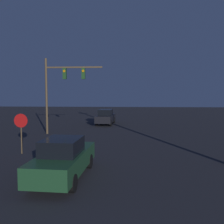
# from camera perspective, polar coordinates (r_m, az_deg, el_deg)

# --- Properties ---
(car_near) EXTENTS (1.86, 4.65, 1.64)m
(car_near) POSITION_cam_1_polar(r_m,az_deg,el_deg) (10.30, -10.95, -10.38)
(car_near) COLOR #1E4728
(car_near) RESTS_ON ground_plane
(car_far) EXTENTS (1.91, 4.66, 1.64)m
(car_far) POSITION_cam_1_polar(r_m,az_deg,el_deg) (27.06, -1.46, -1.15)
(car_far) COLOR black
(car_far) RESTS_ON ground_plane
(traffic_signal_mast) EXTENTS (4.75, 0.30, 6.25)m
(traffic_signal_mast) POSITION_cam_1_polar(r_m,az_deg,el_deg) (21.05, -11.72, 6.32)
(traffic_signal_mast) COLOR brown
(traffic_signal_mast) RESTS_ON ground_plane
(stop_sign) EXTENTS (0.77, 0.07, 2.26)m
(stop_sign) POSITION_cam_1_polar(r_m,az_deg,el_deg) (14.85, -20.08, -2.95)
(stop_sign) COLOR brown
(stop_sign) RESTS_ON ground_plane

